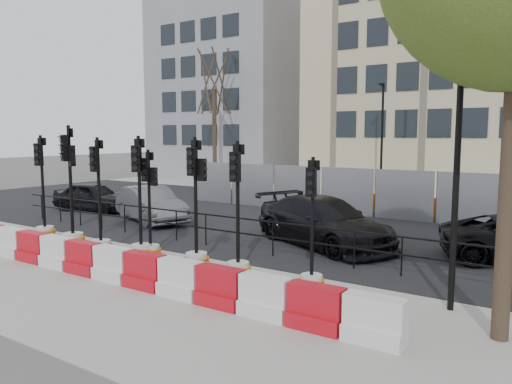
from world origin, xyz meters
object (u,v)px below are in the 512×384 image
Objects in this scene: lamp_post_near at (458,144)px; traffic_signal_h at (311,264)px; traffic_signal_a at (44,218)px; traffic_signal_d at (150,233)px; car_a at (93,197)px; car_c at (323,222)px.

lamp_post_near reaches higher than traffic_signal_h.
traffic_signal_a reaches higher than traffic_signal_d.
lamp_post_near is 12.78m from traffic_signal_a.
traffic_signal_d is (-7.83, -0.27, -2.51)m from lamp_post_near.
traffic_signal_a is (-12.53, -0.39, -2.53)m from lamp_post_near.
traffic_signal_a is 5.86m from car_a.
lamp_post_near is 6.39m from car_c.
traffic_signal_d is 5.01m from traffic_signal_h.
traffic_signal_a is at bearing -151.41° from car_a.
traffic_signal_d reaches higher than car_c.
traffic_signal_h reaches higher than car_c.
lamp_post_near is 3.86m from traffic_signal_h.
lamp_post_near is at bearing -104.64° from car_c.
traffic_signal_d is 0.76× the size of car_a.
lamp_post_near is 8.22m from traffic_signal_d.
traffic_signal_h is 0.74× the size of car_a.
traffic_signal_a reaches higher than car_a.
car_c is (-1.73, 4.12, 0.14)m from traffic_signal_h.
lamp_post_near is 2.06× the size of traffic_signal_h.
traffic_signal_h is (-2.82, -0.37, -2.62)m from lamp_post_near.
traffic_signal_h is at bearing -132.34° from car_c.
traffic_signal_d is 0.54× the size of car_c.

